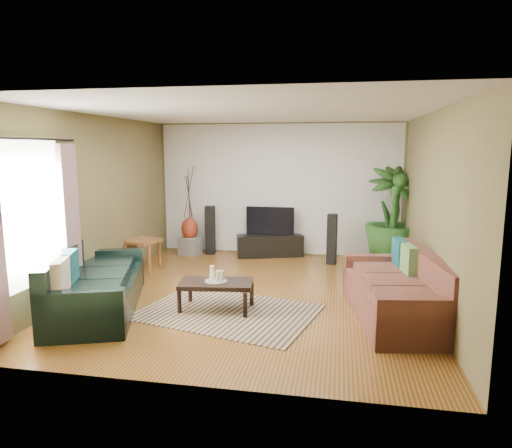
% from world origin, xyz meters
% --- Properties ---
extents(floor, '(5.50, 5.50, 0.00)m').
position_xyz_m(floor, '(0.00, 0.00, 0.00)').
color(floor, olive).
rests_on(floor, ground).
extents(ceiling, '(5.50, 5.50, 0.00)m').
position_xyz_m(ceiling, '(0.00, 0.00, 2.70)').
color(ceiling, white).
rests_on(ceiling, ground).
extents(wall_back, '(5.00, 0.00, 5.00)m').
position_xyz_m(wall_back, '(0.00, 2.75, 1.35)').
color(wall_back, brown).
rests_on(wall_back, ground).
extents(wall_front, '(5.00, 0.00, 5.00)m').
position_xyz_m(wall_front, '(0.00, -2.75, 1.35)').
color(wall_front, brown).
rests_on(wall_front, ground).
extents(wall_left, '(0.00, 5.50, 5.50)m').
position_xyz_m(wall_left, '(-2.50, 0.00, 1.35)').
color(wall_left, brown).
rests_on(wall_left, ground).
extents(wall_right, '(0.00, 5.50, 5.50)m').
position_xyz_m(wall_right, '(2.50, 0.00, 1.35)').
color(wall_right, brown).
rests_on(wall_right, ground).
extents(backwall_panel, '(4.90, 0.00, 4.90)m').
position_xyz_m(backwall_panel, '(0.00, 2.74, 1.35)').
color(backwall_panel, white).
rests_on(backwall_panel, ground).
extents(window_pane, '(0.00, 1.80, 1.80)m').
position_xyz_m(window_pane, '(-2.48, -1.60, 1.40)').
color(window_pane, white).
rests_on(window_pane, ground).
extents(curtain_far, '(0.08, 0.35, 2.20)m').
position_xyz_m(curtain_far, '(-2.43, -0.85, 1.15)').
color(curtain_far, gray).
rests_on(curtain_far, ground).
extents(curtain_rod, '(0.03, 1.90, 0.03)m').
position_xyz_m(curtain_rod, '(-2.43, -1.60, 2.30)').
color(curtain_rod, black).
rests_on(curtain_rod, ground).
extents(sofa_left, '(1.69, 2.51, 0.85)m').
position_xyz_m(sofa_left, '(-1.97, -1.01, 0.42)').
color(sofa_left, black).
rests_on(sofa_left, floor).
extents(sofa_right, '(1.30, 2.30, 0.85)m').
position_xyz_m(sofa_right, '(1.98, -0.59, 0.42)').
color(sofa_right, brown).
rests_on(sofa_right, floor).
extents(area_rug, '(2.59, 2.11, 0.01)m').
position_xyz_m(area_rug, '(-0.20, -0.81, 0.01)').
color(area_rug, tan).
rests_on(area_rug, floor).
extents(coffee_table, '(1.04, 0.65, 0.40)m').
position_xyz_m(coffee_table, '(-0.38, -0.74, 0.20)').
color(coffee_table, black).
rests_on(coffee_table, floor).
extents(candle_tray, '(0.30, 0.30, 0.01)m').
position_xyz_m(candle_tray, '(-0.38, -0.74, 0.41)').
color(candle_tray, gray).
rests_on(candle_tray, coffee_table).
extents(candle_tall, '(0.06, 0.06, 0.20)m').
position_xyz_m(candle_tall, '(-0.44, -0.71, 0.51)').
color(candle_tall, white).
rests_on(candle_tall, candle_tray).
extents(candle_mid, '(0.06, 0.06, 0.15)m').
position_xyz_m(candle_mid, '(-0.34, -0.78, 0.49)').
color(candle_mid, white).
rests_on(candle_mid, candle_tray).
extents(candle_short, '(0.06, 0.06, 0.12)m').
position_xyz_m(candle_short, '(-0.31, -0.68, 0.48)').
color(candle_short, silver).
rests_on(candle_short, candle_tray).
extents(tv_stand, '(1.39, 0.78, 0.44)m').
position_xyz_m(tv_stand, '(-0.13, 2.50, 0.22)').
color(tv_stand, black).
rests_on(tv_stand, floor).
extents(television, '(0.98, 0.05, 0.58)m').
position_xyz_m(television, '(-0.13, 2.50, 0.73)').
color(television, black).
rests_on(television, tv_stand).
extents(speaker_left, '(0.20, 0.21, 1.00)m').
position_xyz_m(speaker_left, '(-1.39, 2.50, 0.50)').
color(speaker_left, black).
rests_on(speaker_left, floor).
extents(speaker_right, '(0.20, 0.21, 0.96)m').
position_xyz_m(speaker_right, '(1.12, 2.09, 0.48)').
color(speaker_right, black).
rests_on(speaker_right, floor).
extents(potted_plant, '(1.27, 1.27, 1.85)m').
position_xyz_m(potted_plant, '(2.25, 2.36, 0.93)').
color(potted_plant, '#1F4A18').
rests_on(potted_plant, floor).
extents(plant_pot, '(0.34, 0.34, 0.27)m').
position_xyz_m(plant_pot, '(2.25, 2.36, 0.13)').
color(plant_pot, black).
rests_on(plant_pot, floor).
extents(pedestal, '(0.45, 0.45, 0.37)m').
position_xyz_m(pedestal, '(-1.78, 2.33, 0.19)').
color(pedestal, gray).
rests_on(pedestal, floor).
extents(vase, '(0.34, 0.34, 0.48)m').
position_xyz_m(vase, '(-1.78, 2.33, 0.54)').
color(vase, maroon).
rests_on(vase, pedestal).
extents(side_table, '(0.67, 0.67, 0.56)m').
position_xyz_m(side_table, '(-2.25, 1.05, 0.28)').
color(side_table, '#976031').
rests_on(side_table, floor).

